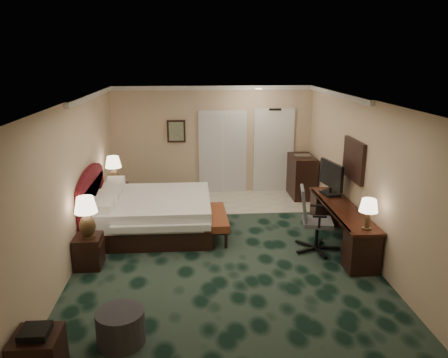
{
  "coord_description": "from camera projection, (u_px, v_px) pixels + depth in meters",
  "views": [
    {
      "loc": [
        -0.51,
        -7.04,
        3.41
      ],
      "look_at": [
        0.06,
        0.6,
        1.23
      ],
      "focal_mm": 35.0,
      "sensor_mm": 36.0,
      "label": 1
    }
  ],
  "objects": [
    {
      "name": "crown_molding",
      "position": [
        223.0,
        105.0,
        7.0
      ],
      "size": [
        5.0,
        7.5,
        0.1
      ],
      "primitive_type": null,
      "color": "silver",
      "rests_on": "wall_back"
    },
    {
      "name": "wall_mirror",
      "position": [
        354.0,
        160.0,
        8.05
      ],
      "size": [
        0.05,
        0.95,
        0.75
      ],
      "primitive_type": "cube",
      "color": "white",
      "rests_on": "wall_right"
    },
    {
      "name": "floor",
      "position": [
        223.0,
        255.0,
        7.72
      ],
      "size": [
        5.0,
        7.5,
        0.0
      ],
      "primitive_type": "cube",
      "color": "black",
      "rests_on": "ground"
    },
    {
      "name": "nightstand_far",
      "position": [
        116.0,
        200.0,
        9.71
      ],
      "size": [
        0.51,
        0.58,
        0.64
      ],
      "primitive_type": "cube",
      "color": "black",
      "rests_on": "ground"
    },
    {
      "name": "headboard",
      "position": [
        92.0,
        203.0,
        8.32
      ],
      "size": [
        0.12,
        2.0,
        1.4
      ],
      "primitive_type": null,
      "color": "#480C13",
      "rests_on": "ground"
    },
    {
      "name": "tile_patch",
      "position": [
        252.0,
        201.0,
        10.57
      ],
      "size": [
        3.2,
        1.7,
        0.01
      ],
      "primitive_type": "cube",
      "color": "beige",
      "rests_on": "ground"
    },
    {
      "name": "wall_left",
      "position": [
        72.0,
        185.0,
        7.18
      ],
      "size": [
        0.0,
        7.5,
        2.7
      ],
      "primitive_type": "cube",
      "color": "#C1AA93",
      "rests_on": "ground"
    },
    {
      "name": "ceiling",
      "position": [
        223.0,
        101.0,
        6.99
      ],
      "size": [
        5.0,
        7.5,
        0.0
      ],
      "primitive_type": "cube",
      "color": "white",
      "rests_on": "wall_back"
    },
    {
      "name": "bed",
      "position": [
        155.0,
        214.0,
        8.71
      ],
      "size": [
        2.22,
        2.05,
        0.7
      ],
      "primitive_type": "cube",
      "color": "white",
      "rests_on": "ground"
    },
    {
      "name": "tv",
      "position": [
        331.0,
        178.0,
        8.6
      ],
      "size": [
        0.22,
        0.86,
        0.67
      ],
      "primitive_type": "cube",
      "rotation": [
        0.0,
        0.0,
        0.17
      ],
      "color": "black",
      "rests_on": "desk"
    },
    {
      "name": "wall_right",
      "position": [
        368.0,
        179.0,
        7.53
      ],
      "size": [
        0.0,
        7.5,
        2.7
      ],
      "primitive_type": "cube",
      "color": "#C1AA93",
      "rests_on": "ground"
    },
    {
      "name": "side_table",
      "position": [
        38.0,
        356.0,
        4.73
      ],
      "size": [
        0.5,
        0.5,
        0.54
      ],
      "primitive_type": "cube",
      "color": "black",
      "rests_on": "ground"
    },
    {
      "name": "desk_chair",
      "position": [
        318.0,
        219.0,
        7.78
      ],
      "size": [
        0.79,
        0.76,
        1.18
      ],
      "primitive_type": null,
      "rotation": [
        0.0,
        0.0,
        -0.19
      ],
      "color": "#565656",
      "rests_on": "ground"
    },
    {
      "name": "nightstand_near",
      "position": [
        89.0,
        251.0,
        7.26
      ],
      "size": [
        0.43,
        0.49,
        0.54
      ],
      "primitive_type": "cube",
      "color": "black",
      "rests_on": "ground"
    },
    {
      "name": "wall_back",
      "position": [
        213.0,
        140.0,
        10.95
      ],
      "size": [
        5.0,
        0.0,
        2.7
      ],
      "primitive_type": "cube",
      "color": "#C1AA93",
      "rests_on": "ground"
    },
    {
      "name": "closet_doors",
      "position": [
        223.0,
        152.0,
        11.01
      ],
      "size": [
        1.2,
        0.06,
        2.1
      ],
      "primitive_type": "cube",
      "color": "#BDBDBD",
      "rests_on": "ground"
    },
    {
      "name": "desk",
      "position": [
        341.0,
        226.0,
        8.08
      ],
      "size": [
        0.55,
        2.55,
        0.74
      ],
      "primitive_type": "cube",
      "color": "black",
      "rests_on": "ground"
    },
    {
      "name": "lamp_far",
      "position": [
        114.0,
        171.0,
        9.57
      ],
      "size": [
        0.41,
        0.41,
        0.66
      ],
      "primitive_type": null,
      "rotation": [
        0.0,
        0.0,
        0.19
      ],
      "color": "black",
      "rests_on": "nightstand_far"
    },
    {
      "name": "wall_art",
      "position": [
        176.0,
        131.0,
        10.78
      ],
      "size": [
        0.45,
        0.06,
        0.55
      ],
      "primitive_type": "cube",
      "color": "#486A55",
      "rests_on": "wall_back"
    },
    {
      "name": "minibar",
      "position": [
        302.0,
        176.0,
        10.81
      ],
      "size": [
        0.55,
        0.98,
        1.04
      ],
      "primitive_type": "cube",
      "color": "black",
      "rests_on": "ground"
    },
    {
      "name": "desk_lamp",
      "position": [
        368.0,
        214.0,
        6.89
      ],
      "size": [
        0.36,
        0.36,
        0.52
      ],
      "primitive_type": null,
      "rotation": [
        0.0,
        0.0,
        0.26
      ],
      "color": "black",
      "rests_on": "desk"
    },
    {
      "name": "ottoman",
      "position": [
        121.0,
        327.0,
        5.34
      ],
      "size": [
        0.61,
        0.61,
        0.42
      ],
      "primitive_type": "cylinder",
      "rotation": [
        0.0,
        0.0,
        -0.02
      ],
      "color": "#2F2F31",
      "rests_on": "ground"
    },
    {
      "name": "bed_bench",
      "position": [
        214.0,
        225.0,
        8.5
      ],
      "size": [
        0.5,
        1.37,
        0.46
      ],
      "primitive_type": "cube",
      "rotation": [
        0.0,
        0.0,
        0.02
      ],
      "color": "brown",
      "rests_on": "ground"
    },
    {
      "name": "entry_door",
      "position": [
        273.0,
        151.0,
        11.12
      ],
      "size": [
        1.02,
        0.06,
        2.18
      ],
      "primitive_type": "cube",
      "color": "silver",
      "rests_on": "ground"
    },
    {
      "name": "wall_front",
      "position": [
        255.0,
        304.0,
        3.76
      ],
      "size": [
        5.0,
        0.0,
        2.7
      ],
      "primitive_type": "cube",
      "color": "#C1AA93",
      "rests_on": "ground"
    },
    {
      "name": "lamp_near",
      "position": [
        87.0,
        217.0,
        7.06
      ],
      "size": [
        0.46,
        0.46,
        0.7
      ],
      "primitive_type": null,
      "rotation": [
        0.0,
        0.0,
        0.29
      ],
      "color": "black",
      "rests_on": "nightstand_near"
    }
  ]
}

